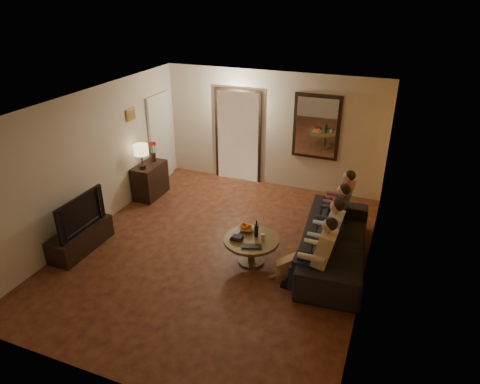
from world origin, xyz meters
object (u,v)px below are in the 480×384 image
at_px(person_c, 334,220).
at_px(person_d, 340,205).
at_px(dresser, 150,180).
at_px(laptop, 251,248).
at_px(wine_bottle, 256,228).
at_px(bowl, 246,229).
at_px(sofa, 335,242).
at_px(dog, 292,264).
at_px(person_b, 327,238).
at_px(coffee_table, 251,250).
at_px(tv, 76,213).
at_px(table_lamp, 142,156).
at_px(person_a, 319,258).
at_px(tv_stand, 81,239).

relative_size(person_c, person_d, 1.00).
distance_m(dresser, laptop, 3.53).
bearing_deg(wine_bottle, bowl, 152.45).
bearing_deg(sofa, person_d, 1.40).
height_order(person_d, wine_bottle, person_d).
bearing_deg(bowl, person_d, 41.62).
height_order(person_c, dog, person_c).
distance_m(person_b, coffee_table, 1.27).
bearing_deg(person_b, wine_bottle, -173.06).
xyz_separation_m(sofa, person_b, (-0.10, -0.30, 0.23)).
xyz_separation_m(tv, person_d, (4.11, 2.17, -0.13)).
relative_size(person_c, wine_bottle, 3.87).
relative_size(table_lamp, person_a, 0.45).
xyz_separation_m(table_lamp, person_a, (4.11, -1.69, -0.41)).
bearing_deg(wine_bottle, dresser, 154.04).
distance_m(table_lamp, person_c, 4.16).
relative_size(person_b, dog, 2.14).
distance_m(sofa, laptop, 1.45).
relative_size(dog, bowl, 2.16).
xyz_separation_m(coffee_table, laptop, (0.10, -0.28, 0.24)).
bearing_deg(bowl, sofa, 12.23).
height_order(person_b, dog, person_b).
bearing_deg(laptop, dresser, 130.55).
relative_size(person_a, person_d, 1.00).
height_order(tv_stand, coffee_table, coffee_table).
distance_m(bowl, laptop, 0.57).
relative_size(table_lamp, tv_stand, 0.43).
height_order(person_d, laptop, person_d).
xyz_separation_m(table_lamp, bowl, (2.74, -1.11, -0.52)).
bearing_deg(person_d, dog, -104.92).
xyz_separation_m(table_lamp, laptop, (3.02, -1.61, -0.54)).
bearing_deg(coffee_table, sofa, 22.65).
relative_size(dresser, dog, 1.48).
height_order(table_lamp, person_d, table_lamp).
relative_size(tv, person_b, 0.92).
bearing_deg(tv, person_c, -69.07).
relative_size(table_lamp, dog, 0.96).
distance_m(person_c, laptop, 1.57).
relative_size(tv, coffee_table, 1.20).
bearing_deg(tv, person_a, -84.82).
xyz_separation_m(person_b, person_d, (0.00, 1.20, 0.00)).
xyz_separation_m(tv_stand, person_d, (4.11, 2.17, 0.39)).
distance_m(tv, person_d, 4.65).
bearing_deg(wine_bottle, tv, -164.32).
distance_m(person_c, bowl, 1.51).
relative_size(bowl, laptop, 0.79).
bearing_deg(dresser, coffee_table, -27.90).
bearing_deg(bowl, laptop, -60.75).
height_order(tv_stand, person_b, person_b).
bearing_deg(wine_bottle, coffee_table, -116.57).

